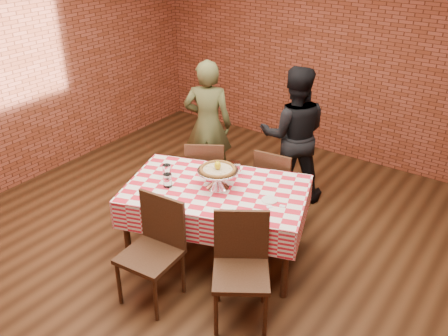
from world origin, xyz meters
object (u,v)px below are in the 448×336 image
at_px(pizza_stand, 218,178).
at_px(chair_far_left, 206,174).
at_px(water_glass_left, 168,180).
at_px(diner_olive, 208,125).
at_px(water_glass_right, 167,171).
at_px(condiment_caddy, 235,168).
at_px(table, 216,222).
at_px(chair_near_right, 241,274).
at_px(chair_far_right, 278,185).
at_px(chair_near_left, 150,255).
at_px(pizza, 218,170).
at_px(diner_black, 293,135).

bearing_deg(pizza_stand, chair_far_left, 134.93).
height_order(water_glass_left, diner_olive, diner_olive).
distance_m(water_glass_right, condiment_caddy, 0.66).
bearing_deg(condiment_caddy, diner_olive, 106.42).
bearing_deg(table, chair_near_right, -41.15).
height_order(chair_far_right, diner_olive, diner_olive).
relative_size(chair_near_right, chair_far_left, 1.04).
bearing_deg(chair_near_left, table, 78.82).
bearing_deg(chair_far_right, pizza, 71.43).
distance_m(condiment_caddy, chair_far_right, 0.69).
bearing_deg(chair_far_right, table, 72.00).
xyz_separation_m(pizza, chair_near_left, (-0.09, -0.85, -0.47)).
relative_size(pizza, diner_olive, 0.21).
xyz_separation_m(pizza_stand, diner_black, (0.04, 1.40, -0.05)).
bearing_deg(pizza_stand, chair_near_left, -96.16).
bearing_deg(pizza, diner_black, 88.28).
distance_m(chair_far_left, diner_black, 1.08).
bearing_deg(chair_near_right, diner_black, 73.71).
relative_size(water_glass_right, diner_black, 0.08).
bearing_deg(condiment_caddy, chair_near_left, -127.50).
distance_m(pizza, water_glass_left, 0.48).
height_order(condiment_caddy, diner_black, diner_black).
bearing_deg(water_glass_left, water_glass_right, 133.23).
bearing_deg(chair_far_left, chair_near_right, 104.22).
relative_size(table, pizza_stand, 4.26).
bearing_deg(chair_far_right, diner_black, -83.74).
bearing_deg(diner_olive, diner_black, 171.15).
distance_m(table, chair_near_left, 0.84).
relative_size(water_glass_left, chair_far_right, 0.15).
height_order(chair_near_right, chair_far_left, chair_near_right).
distance_m(water_glass_left, chair_far_right, 1.30).
bearing_deg(pizza, chair_near_right, -42.45).
xyz_separation_m(pizza, water_glass_left, (-0.38, -0.27, -0.11)).
distance_m(table, pizza_stand, 0.47).
height_order(water_glass_left, chair_far_left, chair_far_left).
bearing_deg(water_glass_right, water_glass_left, -46.77).
distance_m(chair_near_left, diner_black, 2.28).
bearing_deg(chair_near_right, chair_near_left, 163.99).
bearing_deg(chair_near_right, water_glass_left, 128.10).
distance_m(water_glass_left, diner_olive, 1.46).
bearing_deg(chair_near_left, pizza_stand, 79.25).
distance_m(water_glass_right, chair_far_right, 1.25).
height_order(pizza_stand, diner_black, diner_black).
distance_m(table, water_glass_left, 0.63).
bearing_deg(chair_near_right, diner_olive, 99.67).
height_order(water_glass_right, chair_far_right, water_glass_right).
relative_size(pizza, water_glass_left, 2.62).
relative_size(chair_near_right, chair_far_right, 1.06).
bearing_deg(pizza, water_glass_left, -145.01).
xyz_separation_m(table, chair_near_right, (0.67, -0.58, 0.09)).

